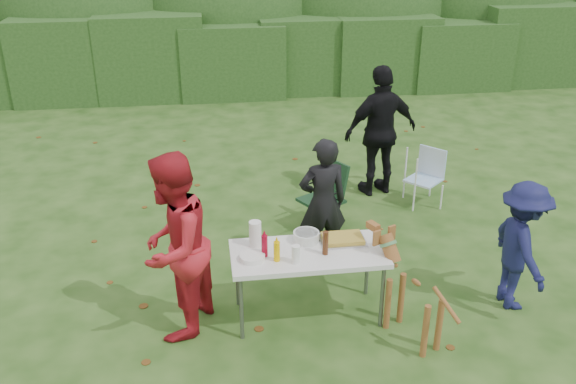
{
  "coord_description": "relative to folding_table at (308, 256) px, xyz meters",
  "views": [
    {
      "loc": [
        -0.65,
        -5.28,
        3.74
      ],
      "look_at": [
        0.18,
        0.54,
        1.0
      ],
      "focal_mm": 38.0,
      "sensor_mm": 36.0,
      "label": 1
    }
  ],
  "objects": [
    {
      "name": "paper_towel_roll",
      "position": [
        -0.49,
        0.19,
        0.18
      ],
      "size": [
        0.12,
        0.12,
        0.26
      ],
      "primitive_type": "cylinder",
      "color": "white",
      "rests_on": "folding_table"
    },
    {
      "name": "person_black_puffy",
      "position": [
        1.5,
        2.78,
        0.24
      ],
      "size": [
        1.16,
        0.69,
        1.85
      ],
      "primitive_type": "imported",
      "rotation": [
        0.0,
        0.0,
        3.37
      ],
      "color": "black",
      "rests_on": "ground"
    },
    {
      "name": "person_red_jacket",
      "position": [
        -1.27,
        -0.04,
        0.23
      ],
      "size": [
        0.99,
        1.09,
        1.82
      ],
      "primitive_type": "imported",
      "rotation": [
        0.0,
        0.0,
        -1.98
      ],
      "color": "#B11B25",
      "rests_on": "ground"
    },
    {
      "name": "camping_chair",
      "position": [
        0.49,
        1.82,
        -0.25
      ],
      "size": [
        0.75,
        0.75,
        0.87
      ],
      "primitive_type": null,
      "rotation": [
        0.0,
        0.0,
        3.66
      ],
      "color": "#17371E",
      "rests_on": "ground"
    },
    {
      "name": "ketchup_bottle",
      "position": [
        -0.43,
        -0.02,
        0.16
      ],
      "size": [
        0.06,
        0.06,
        0.22
      ],
      "primitive_type": "cylinder",
      "color": "maroon",
      "rests_on": "folding_table"
    },
    {
      "name": "shrub_backdrop",
      "position": [
        -0.26,
        9.88,
        0.91
      ],
      "size": [
        20.0,
        2.6,
        3.2
      ],
      "primitive_type": "ellipsoid",
      "color": "#3D6628",
      "rests_on": "ground"
    },
    {
      "name": "food_tray",
      "position": [
        0.37,
        0.14,
        0.06
      ],
      "size": [
        0.45,
        0.3,
        0.02
      ],
      "primitive_type": "cube",
      "color": "#B7B7BA",
      "rests_on": "folding_table"
    },
    {
      "name": "lawn_chair",
      "position": [
        2.02,
        2.32,
        -0.3
      ],
      "size": [
        0.65,
        0.65,
        0.78
      ],
      "primitive_type": null,
      "rotation": [
        0.0,
        0.0,
        3.86
      ],
      "color": "#51A2E9",
      "rests_on": "ground"
    },
    {
      "name": "beer_bottle",
      "position": [
        0.15,
        -0.07,
        0.17
      ],
      "size": [
        0.06,
        0.06,
        0.24
      ],
      "primitive_type": "cylinder",
      "color": "#47230F",
      "rests_on": "folding_table"
    },
    {
      "name": "child",
      "position": [
        2.13,
        -0.11,
        -0.0
      ],
      "size": [
        0.52,
        0.89,
        1.37
      ],
      "primitive_type": "imported",
      "rotation": [
        0.0,
        0.0,
        1.56
      ],
      "color": "#141743",
      "rests_on": "ground"
    },
    {
      "name": "ground",
      "position": [
        -0.26,
        0.28,
        -0.69
      ],
      "size": [
        80.0,
        80.0,
        0.0
      ],
      "primitive_type": "plane",
      "color": "#1E4211"
    },
    {
      "name": "plate_stack",
      "position": [
        -0.55,
        -0.07,
        0.08
      ],
      "size": [
        0.24,
        0.24,
        0.05
      ],
      "primitive_type": "cylinder",
      "color": "white",
      "rests_on": "folding_table"
    },
    {
      "name": "person_cook",
      "position": [
        0.34,
        1.0,
        0.07
      ],
      "size": [
        0.59,
        0.42,
        1.52
      ],
      "primitive_type": "imported",
      "rotation": [
        0.0,
        0.0,
        3.25
      ],
      "color": "black",
      "rests_on": "ground"
    },
    {
      "name": "cup_stack",
      "position": [
        -0.15,
        -0.19,
        0.14
      ],
      "size": [
        0.08,
        0.08,
        0.18
      ],
      "primitive_type": "cylinder",
      "color": "white",
      "rests_on": "folding_table"
    },
    {
      "name": "focaccia_bread",
      "position": [
        0.37,
        0.14,
        0.09
      ],
      "size": [
        0.4,
        0.26,
        0.04
      ],
      "primitive_type": "cube",
      "color": "#B49636",
      "rests_on": "food_tray"
    },
    {
      "name": "hedge_row",
      "position": [
        -0.26,
        8.28,
        0.16
      ],
      "size": [
        22.0,
        1.4,
        1.7
      ],
      "primitive_type": "cube",
      "color": "#23471C",
      "rests_on": "ground"
    },
    {
      "name": "dog",
      "position": [
        0.92,
        -0.5,
        -0.21
      ],
      "size": [
        0.79,
        1.08,
        0.96
      ],
      "primitive_type": null,
      "rotation": [
        0.0,
        0.0,
        2.01
      ],
      "color": "brown",
      "rests_on": "ground"
    },
    {
      "name": "mustard_bottle",
      "position": [
        -0.32,
        -0.12,
        0.15
      ],
      "size": [
        0.06,
        0.06,
        0.2
      ],
      "primitive_type": "cylinder",
      "color": "#ECB700",
      "rests_on": "folding_table"
    },
    {
      "name": "folding_table",
      "position": [
        0.0,
        0.0,
        0.0
      ],
      "size": [
        1.5,
        0.7,
        0.74
      ],
      "color": "silver",
      "rests_on": "ground"
    },
    {
      "name": "pasta_bowl",
      "position": [
        0.01,
        0.2,
        0.1
      ],
      "size": [
        0.26,
        0.26,
        0.1
      ],
      "primitive_type": "cylinder",
      "color": "silver",
      "rests_on": "folding_table"
    }
  ]
}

